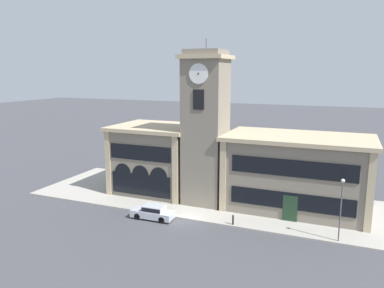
% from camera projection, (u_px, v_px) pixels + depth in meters
% --- Properties ---
extents(ground_plane, '(300.00, 300.00, 0.00)m').
position_uv_depth(ground_plane, '(186.00, 220.00, 40.10)').
color(ground_plane, '#424247').
extents(sidewalk_kerb, '(44.25, 14.10, 0.15)m').
position_uv_depth(sidewalk_kerb, '(209.00, 199.00, 46.48)').
color(sidewalk_kerb, '#A39E93').
rests_on(sidewalk_kerb, ground_plane).
extents(clock_tower, '(5.25, 5.25, 19.25)m').
position_uv_depth(clock_tower, '(206.00, 129.00, 43.69)').
color(clock_tower, gray).
rests_on(clock_tower, ground_plane).
extents(town_hall_left_wing, '(10.74, 9.22, 8.78)m').
position_uv_depth(town_hall_left_wing, '(157.00, 158.00, 49.20)').
color(town_hall_left_wing, gray).
rests_on(town_hall_left_wing, ground_plane).
extents(town_hall_right_wing, '(16.25, 9.22, 8.59)m').
position_uv_depth(town_hall_right_wing, '(297.00, 173.00, 42.47)').
color(town_hall_right_wing, gray).
rests_on(town_hall_right_wing, ground_plane).
extents(parked_car_near, '(4.69, 1.87, 1.52)m').
position_uv_depth(parked_car_near, '(153.00, 212.00, 40.17)').
color(parked_car_near, '#B2B7C1').
rests_on(parked_car_near, ground_plane).
extents(street_lamp, '(0.36, 0.36, 5.97)m').
position_uv_depth(street_lamp, '(341.00, 201.00, 34.02)').
color(street_lamp, '#4C4C51').
rests_on(street_lamp, sidewalk_kerb).
extents(bollard, '(0.18, 0.18, 1.06)m').
position_uv_depth(bollard, '(233.00, 220.00, 38.36)').
color(bollard, black).
rests_on(bollard, sidewalk_kerb).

